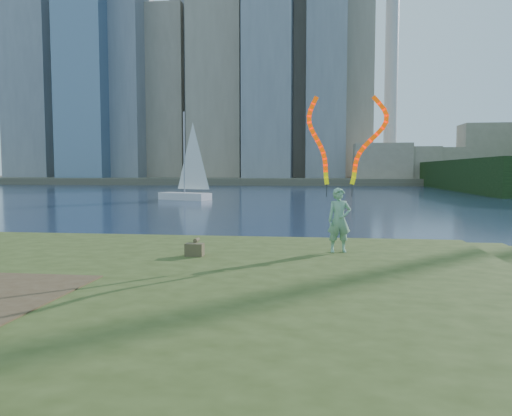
# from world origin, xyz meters

# --- Properties ---
(ground) EXTENTS (320.00, 320.00, 0.00)m
(ground) POSITION_xyz_m (0.00, 0.00, 0.00)
(ground) COLOR #18243C
(ground) RESTS_ON ground
(grassy_knoll) EXTENTS (20.00, 18.00, 0.80)m
(grassy_knoll) POSITION_xyz_m (0.00, -2.30, 0.34)
(grassy_knoll) COLOR #344217
(grassy_knoll) RESTS_ON ground
(far_shore) EXTENTS (320.00, 40.00, 1.20)m
(far_shore) POSITION_xyz_m (0.00, 95.00, 0.60)
(far_shore) COLOR #514C3B
(far_shore) RESTS_ON ground
(woman_with_ribbons) EXTENTS (1.96, 0.54, 3.88)m
(woman_with_ribbons) POSITION_xyz_m (3.63, 1.58, 2.25)
(woman_with_ribbons) COLOR #1E6B35
(woman_with_ribbons) RESTS_ON grassy_knoll
(canvas_bag) EXTENTS (0.40, 0.45, 0.37)m
(canvas_bag) POSITION_xyz_m (0.47, 0.61, 0.95)
(canvas_bag) COLOR #453E27
(canvas_bag) RESTS_ON grassy_knoll
(sailboat) EXTENTS (5.15, 3.40, 7.93)m
(sailboat) POSITION_xyz_m (-8.74, 33.64, 1.36)
(sailboat) COLOR silver
(sailboat) RESTS_ON ground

